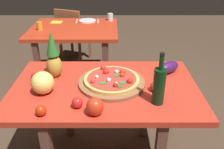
{
  "coord_description": "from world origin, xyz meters",
  "views": [
    {
      "loc": [
        0.05,
        -1.46,
        1.64
      ],
      "look_at": [
        0.05,
        0.07,
        0.82
      ],
      "focal_mm": 38.5,
      "sensor_mm": 36.0,
      "label": 1
    }
  ],
  "objects": [
    {
      "name": "tomato_at_corner",
      "position": [
        -0.51,
        0.07,
        0.8
      ],
      "size": [
        0.06,
        0.06,
        0.06
      ],
      "primitive_type": "sphere",
      "color": "red",
      "rests_on": "display_table"
    },
    {
      "name": "display_table",
      "position": [
        0.0,
        0.0,
        0.67
      ],
      "size": [
        1.31,
        0.81,
        0.77
      ],
      "color": "brown",
      "rests_on": "ground_plane"
    },
    {
      "name": "tomato_by_bottle",
      "position": [
        0.34,
        -0.07,
        0.8
      ],
      "size": [
        0.07,
        0.07,
        0.07
      ],
      "primitive_type": "sphere",
      "color": "red",
      "rests_on": "display_table"
    },
    {
      "name": "drinking_glass_water",
      "position": [
        0.03,
        1.7,
        0.82
      ],
      "size": [
        0.07,
        0.07,
        0.09
      ],
      "primitive_type": "cylinder",
      "color": "silver",
      "rests_on": "background_table"
    },
    {
      "name": "knife_utensil",
      "position": [
        -0.13,
        1.65,
        0.77
      ],
      "size": [
        0.03,
        0.18,
        0.01
      ],
      "primitive_type": "cube",
      "rotation": [
        0.0,
        0.0,
        0.05
      ],
      "color": "silver",
      "rests_on": "background_table"
    },
    {
      "name": "fork_utensil",
      "position": [
        -0.41,
        1.65,
        0.77
      ],
      "size": [
        0.02,
        0.18,
        0.01
      ],
      "primitive_type": "cube",
      "rotation": [
        0.0,
        0.0,
        0.03
      ],
      "color": "silver",
      "rests_on": "background_table"
    },
    {
      "name": "tomato_near_board",
      "position": [
        -0.36,
        -0.34,
        0.8
      ],
      "size": [
        0.07,
        0.07,
        0.07
      ],
      "primitive_type": "sphere",
      "color": "red",
      "rests_on": "display_table"
    },
    {
      "name": "melon",
      "position": [
        -0.41,
        -0.09,
        0.85
      ],
      "size": [
        0.15,
        0.15,
        0.15
      ],
      "primitive_type": "sphere",
      "color": "#EED069",
      "rests_on": "display_table"
    },
    {
      "name": "background_table",
      "position": [
        -0.41,
        1.38,
        0.66
      ],
      "size": [
        1.05,
        0.86,
        0.77
      ],
      "color": "brown",
      "rests_on": "ground_plane"
    },
    {
      "name": "tomato_beside_pepper",
      "position": [
        -0.16,
        -0.26,
        0.8
      ],
      "size": [
        0.07,
        0.07,
        0.07
      ],
      "primitive_type": "sphere",
      "color": "red",
      "rests_on": "display_table"
    },
    {
      "name": "pizza_board",
      "position": [
        0.05,
        0.02,
        0.78
      ],
      "size": [
        0.47,
        0.47,
        0.02
      ],
      "primitive_type": "cylinder",
      "color": "brown",
      "rests_on": "display_table"
    },
    {
      "name": "drinking_glass_juice",
      "position": [
        -0.8,
        1.29,
        0.82
      ],
      "size": [
        0.06,
        0.06,
        0.09
      ],
      "primitive_type": "cylinder",
      "color": "orange",
      "rests_on": "background_table"
    },
    {
      "name": "pizza",
      "position": [
        0.05,
        0.03,
        0.81
      ],
      "size": [
        0.4,
        0.4,
        0.06
      ],
      "color": "#DBAD55",
      "rests_on": "pizza_board"
    },
    {
      "name": "dinner_plate",
      "position": [
        -0.27,
        1.65,
        0.78
      ],
      "size": [
        0.22,
        0.22,
        0.02
      ],
      "primitive_type": "cylinder",
      "color": "white",
      "rests_on": "background_table"
    },
    {
      "name": "wine_bottle",
      "position": [
        0.34,
        -0.21,
        0.9
      ],
      "size": [
        0.08,
        0.08,
        0.34
      ],
      "color": "black",
      "rests_on": "display_table"
    },
    {
      "name": "bell_pepper",
      "position": [
        -0.05,
        -0.33,
        0.82
      ],
      "size": [
        0.1,
        0.1,
        0.11
      ],
      "primitive_type": "ellipsoid",
      "color": "red",
      "rests_on": "display_table"
    },
    {
      "name": "dining_chair",
      "position": [
        -0.55,
        2.04,
        0.48
      ],
      "size": [
        0.52,
        0.52,
        0.85
      ],
      "rotation": [
        0.0,
        0.0,
        2.77
      ],
      "color": "brown",
      "rests_on": "ground_plane"
    },
    {
      "name": "pineapple_left",
      "position": [
        -0.38,
        0.14,
        0.93
      ],
      "size": [
        0.11,
        0.11,
        0.36
      ],
      "color": "gold",
      "rests_on": "display_table"
    },
    {
      "name": "napkin_folded",
      "position": [
        -0.67,
        1.6,
        0.77
      ],
      "size": [
        0.14,
        0.12,
        0.01
      ],
      "primitive_type": "cube",
      "rotation": [
        0.0,
        0.0,
        -0.03
      ],
      "color": "yellow",
      "rests_on": "background_table"
    },
    {
      "name": "eggplant",
      "position": [
        0.49,
        0.2,
        0.82
      ],
      "size": [
        0.22,
        0.19,
        0.09
      ],
      "primitive_type": "ellipsoid",
      "rotation": [
        0.0,
        0.0,
        0.62
      ],
      "color": "#3F1852",
      "rests_on": "display_table"
    }
  ]
}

